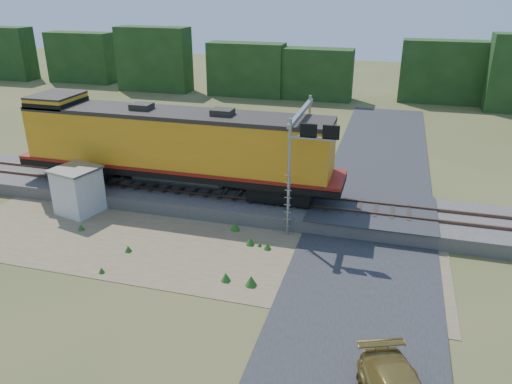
% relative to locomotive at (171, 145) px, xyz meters
% --- Properties ---
extents(ground, '(140.00, 140.00, 0.00)m').
position_rel_locomotive_xyz_m(ground, '(5.15, -6.00, -3.55)').
color(ground, '#475123').
rests_on(ground, ground).
extents(ballast, '(70.00, 5.00, 0.80)m').
position_rel_locomotive_xyz_m(ballast, '(5.15, -0.00, -3.15)').
color(ballast, slate).
rests_on(ballast, ground).
extents(rails, '(70.00, 1.54, 0.16)m').
position_rel_locomotive_xyz_m(rails, '(5.15, -0.00, -2.67)').
color(rails, brown).
rests_on(rails, ballast).
extents(dirt_shoulder, '(26.00, 8.00, 0.03)m').
position_rel_locomotive_xyz_m(dirt_shoulder, '(3.15, -5.50, -3.53)').
color(dirt_shoulder, '#8C7754').
rests_on(dirt_shoulder, ground).
extents(road, '(7.00, 66.00, 0.86)m').
position_rel_locomotive_xyz_m(road, '(12.15, -5.26, -3.46)').
color(road, '#38383A').
rests_on(road, ground).
extents(tree_line_north, '(130.00, 3.00, 6.50)m').
position_rel_locomotive_xyz_m(tree_line_north, '(5.15, 32.00, -0.48)').
color(tree_line_north, '#1A3814').
rests_on(tree_line_north, ground).
extents(weed_clumps, '(15.00, 6.20, 0.56)m').
position_rel_locomotive_xyz_m(weed_clumps, '(1.65, -5.90, -3.55)').
color(weed_clumps, '#29601B').
rests_on(weed_clumps, ground).
extents(locomotive, '(20.34, 3.10, 5.25)m').
position_rel_locomotive_xyz_m(locomotive, '(0.00, 0.00, 0.00)').
color(locomotive, black).
rests_on(locomotive, rails).
extents(shed, '(2.83, 2.83, 2.78)m').
position_rel_locomotive_xyz_m(shed, '(-4.55, -3.30, -2.14)').
color(shed, silver).
rests_on(shed, ground).
extents(signal_gantry, '(2.56, 6.20, 6.45)m').
position_rel_locomotive_xyz_m(signal_gantry, '(8.20, -0.64, 1.33)').
color(signal_gantry, gray).
rests_on(signal_gantry, ground).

